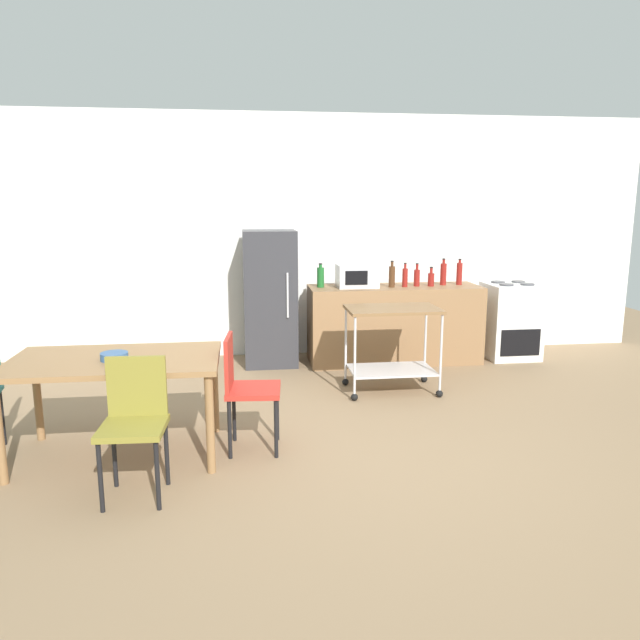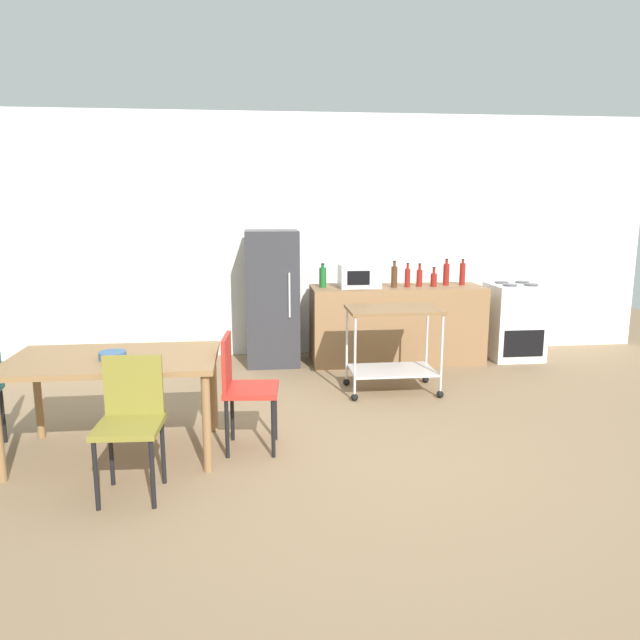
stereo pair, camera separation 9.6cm
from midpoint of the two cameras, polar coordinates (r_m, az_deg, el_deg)
ground_plane at (r=4.65m, az=4.34°, el=-12.57°), size 12.00×12.00×0.00m
back_wall at (r=7.44m, az=-0.11°, el=7.92°), size 8.40×0.12×2.90m
kitchen_counter at (r=7.14m, az=7.63°, el=-0.41°), size 2.00×0.64×0.90m
dining_table at (r=4.67m, az=-18.40°, el=-4.30°), size 1.50×0.90×0.75m
chair_red at (r=4.60m, az=-6.76°, el=-6.01°), size 0.43×0.43×0.89m
chair_olive at (r=4.07m, az=-16.84°, el=-8.71°), size 0.42×0.42×0.89m
stove_oven at (r=7.63m, az=18.22°, el=-0.11°), size 0.60×0.61×0.92m
refrigerator at (r=6.97m, az=-4.15°, el=2.10°), size 0.60×0.63×1.55m
kitchen_cart at (r=5.97m, az=7.38°, el=-1.48°), size 0.91×0.57×0.85m
bottle_vinegar at (r=6.92m, az=0.66°, el=4.10°), size 0.08×0.08×0.28m
microwave at (r=6.94m, az=4.14°, el=4.18°), size 0.46×0.35×0.26m
bottle_sesame_oil at (r=6.97m, az=7.44°, el=4.13°), size 0.07×0.07×0.31m
bottle_soda at (r=7.01m, az=8.67°, el=4.03°), size 0.06×0.06×0.28m
bottle_wine at (r=7.09m, az=9.78°, el=4.00°), size 0.07×0.07×0.27m
bottle_hot_sauce at (r=7.12m, az=11.09°, el=3.83°), size 0.07×0.07×0.23m
bottle_sparkling_water at (r=7.25m, az=12.23°, el=4.29°), size 0.07×0.07×0.31m
bottle_olive_oil at (r=7.31m, az=13.70°, el=4.29°), size 0.07×0.07×0.31m
fruit_bowl at (r=4.59m, az=-18.49°, el=-3.20°), size 0.19×0.19×0.05m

